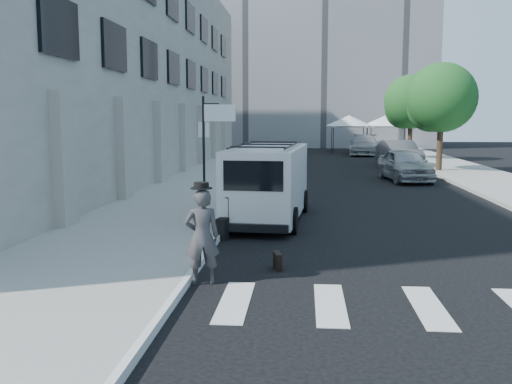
% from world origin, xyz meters
% --- Properties ---
extents(ground, '(120.00, 120.00, 0.00)m').
position_xyz_m(ground, '(0.00, 0.00, 0.00)').
color(ground, black).
rests_on(ground, ground).
extents(sidewalk_left, '(4.50, 48.00, 0.15)m').
position_xyz_m(sidewalk_left, '(-4.25, 16.00, 0.07)').
color(sidewalk_left, gray).
rests_on(sidewalk_left, ground).
extents(sidewalk_right, '(4.00, 56.00, 0.15)m').
position_xyz_m(sidewalk_right, '(9.00, 20.00, 0.07)').
color(sidewalk_right, gray).
rests_on(sidewalk_right, ground).
extents(building_left, '(10.00, 44.00, 12.00)m').
position_xyz_m(building_left, '(-11.50, 18.00, 6.00)').
color(building_left, gray).
rests_on(building_left, ground).
extents(building_far, '(22.00, 12.00, 25.00)m').
position_xyz_m(building_far, '(2.00, 50.00, 12.50)').
color(building_far, slate).
rests_on(building_far, ground).
extents(sign_pole, '(1.03, 0.07, 3.50)m').
position_xyz_m(sign_pole, '(-2.36, 3.20, 2.65)').
color(sign_pole, black).
rests_on(sign_pole, sidewalk_left).
extents(tree_near, '(3.80, 3.83, 6.03)m').
position_xyz_m(tree_near, '(7.50, 20.15, 3.97)').
color(tree_near, black).
rests_on(tree_near, ground).
extents(tree_far, '(3.80, 3.83, 6.03)m').
position_xyz_m(tree_far, '(7.50, 29.15, 3.97)').
color(tree_far, black).
rests_on(tree_far, ground).
extents(tent_left, '(4.00, 4.00, 3.20)m').
position_xyz_m(tent_left, '(4.00, 38.00, 2.71)').
color(tent_left, black).
rests_on(tent_left, ground).
extents(tent_right, '(4.00, 4.00, 3.20)m').
position_xyz_m(tent_right, '(7.20, 38.50, 2.71)').
color(tent_right, black).
rests_on(tent_right, ground).
extents(businessman, '(0.75, 0.60, 1.79)m').
position_xyz_m(businessman, '(-1.73, -2.01, 0.90)').
color(businessman, '#39393B').
rests_on(businessman, ground).
extents(briefcase, '(0.21, 0.46, 0.34)m').
position_xyz_m(briefcase, '(-0.38, -0.85, 0.17)').
color(briefcase, black).
rests_on(briefcase, ground).
extents(suitcase, '(0.32, 0.43, 1.07)m').
position_xyz_m(suitcase, '(-1.90, 1.84, 0.28)').
color(suitcase, black).
rests_on(suitcase, ground).
extents(cargo_van, '(2.42, 5.96, 2.21)m').
position_xyz_m(cargo_van, '(-0.91, 4.70, 1.15)').
color(cargo_van, silver).
rests_on(cargo_van, ground).
extents(parked_car_a, '(2.40, 4.79, 1.56)m').
position_xyz_m(parked_car_a, '(5.00, 15.71, 0.78)').
color(parked_car_a, '#989B9F').
rests_on(parked_car_a, ground).
extents(parked_car_b, '(2.39, 5.20, 1.65)m').
position_xyz_m(parked_car_b, '(6.00, 23.67, 0.83)').
color(parked_car_b, '#505357').
rests_on(parked_car_b, ground).
extents(parked_car_c, '(2.92, 5.86, 1.63)m').
position_xyz_m(parked_car_c, '(5.00, 34.46, 0.82)').
color(parked_car_c, '#9DA0A5').
rests_on(parked_car_c, ground).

